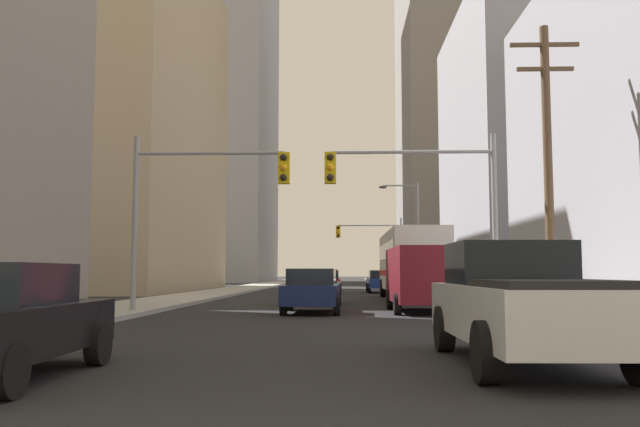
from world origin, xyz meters
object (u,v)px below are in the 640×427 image
sedan_green (319,287)px  sedan_red (327,282)px  traffic_signal_near_left (204,191)px  pickup_truck_white (522,303)px  cargo_van_maroon (421,275)px  sedan_navy (312,290)px  traffic_signal_far_right (372,240)px  traffic_signal_near_right (418,190)px  city_bus (411,262)px  sedan_blue (381,281)px

sedan_green → sedan_red: size_ratio=1.00×
traffic_signal_near_left → sedan_green: bearing=62.9°
pickup_truck_white → cargo_van_maroon: size_ratio=1.03×
sedan_navy → traffic_signal_near_left: (-3.59, -1.05, 3.34)m
sedan_navy → traffic_signal_far_right: traffic_signal_far_right is taller
traffic_signal_far_right → traffic_signal_near_right: bearing=-90.0°
city_bus → cargo_van_maroon: city_bus is taller
pickup_truck_white → sedan_red: 33.91m
city_bus → sedan_green: 6.74m
sedan_green → sedan_blue: 16.94m
traffic_signal_near_left → traffic_signal_near_right: size_ratio=1.00×
traffic_signal_near_right → city_bus: bearing=85.5°
city_bus → pickup_truck_white: city_bus is taller
city_bus → traffic_signal_far_right: size_ratio=1.92×
pickup_truck_white → sedan_red: pickup_truck_white is taller
city_bus → traffic_signal_near_left: bearing=-124.3°
sedan_navy → sedan_blue: 22.83m
city_bus → cargo_van_maroon: 10.24m
traffic_signal_near_left → traffic_signal_far_right: (7.20, 34.74, 0.02)m
sedan_red → traffic_signal_near_left: 22.76m
sedan_green → traffic_signal_near_left: traffic_signal_near_left is taller
pickup_truck_white → cargo_van_maroon: 13.21m
sedan_green → traffic_signal_near_right: (3.57, -7.04, 3.36)m
cargo_van_maroon → traffic_signal_far_right: 33.14m
sedan_green → traffic_signal_near_right: bearing=-63.1°
pickup_truck_white → traffic_signal_near_left: bearing=122.9°
sedan_navy → cargo_van_maroon: bearing=10.0°
pickup_truck_white → sedan_green: bearing=101.6°
pickup_truck_white → sedan_blue: (-0.13, 35.06, -0.16)m
cargo_van_maroon → sedan_navy: cargo_van_maroon is taller
city_bus → traffic_signal_far_right: bearing=92.3°
city_bus → sedan_green: city_bus is taller
traffic_signal_near_right → traffic_signal_far_right: same height
sedan_blue → traffic_signal_near_left: (-7.28, -23.58, 3.34)m
sedan_blue → traffic_signal_far_right: bearing=90.4°
cargo_van_maroon → sedan_navy: bearing=-170.0°
cargo_van_maroon → sedan_red: (-3.80, 20.50, -0.52)m
sedan_green → sedan_red: bearing=90.0°
traffic_signal_near_right → traffic_signal_far_right: bearing=90.0°
sedan_green → traffic_signal_near_right: size_ratio=0.71×
pickup_truck_white → sedan_blue: bearing=90.2°
sedan_navy → sedan_red: 21.17m
sedan_green → sedan_red: (0.00, 15.18, 0.00)m
city_bus → sedan_blue: size_ratio=2.73×
cargo_van_maroon → traffic_signal_near_right: size_ratio=0.88×
sedan_blue → pickup_truck_white: bearing=-89.8°
cargo_van_maroon → city_bus: bearing=86.0°
sedan_navy → traffic_signal_near_right: 5.02m
sedan_red → traffic_signal_far_right: bearing=74.0°
pickup_truck_white → traffic_signal_far_right: (-0.22, 46.22, 3.19)m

